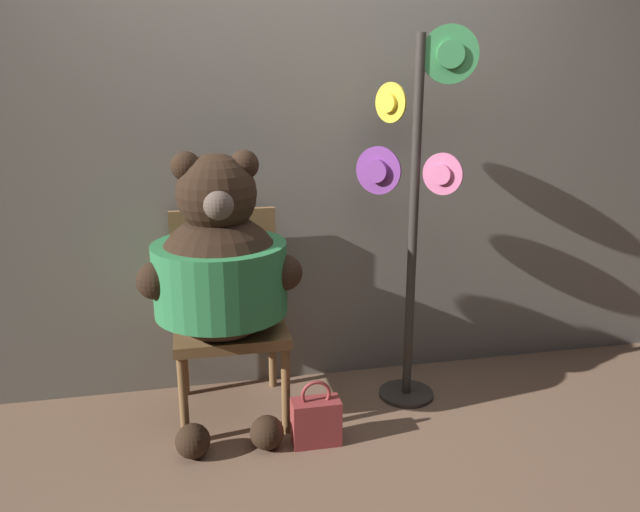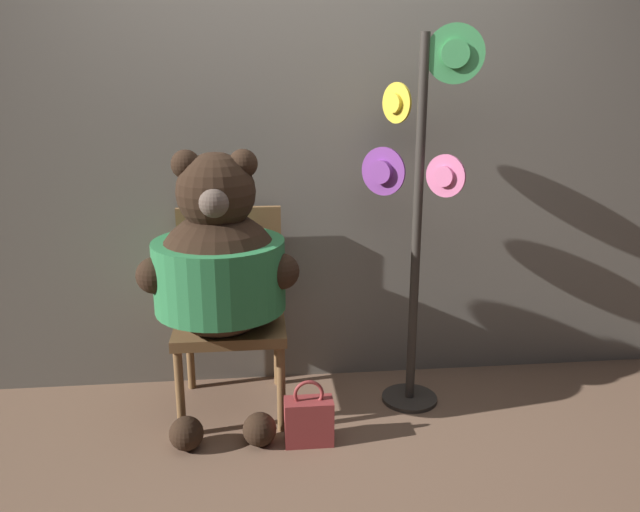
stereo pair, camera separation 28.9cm
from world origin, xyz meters
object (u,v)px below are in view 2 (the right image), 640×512
chair (231,303)px  teddy_bear (219,267)px  handbag_on_ground (309,420)px  hat_display_rack (416,209)px

chair → teddy_bear: 0.30m
teddy_bear → handbag_on_ground: bearing=-34.5°
hat_display_rack → teddy_bear: bearing=-174.6°
handbag_on_ground → chair: bearing=128.3°
teddy_bear → handbag_on_ground: 0.80m
chair → handbag_on_ground: 0.69m
chair → hat_display_rack: (0.89, -0.09, 0.47)m
teddy_bear → handbag_on_ground: (0.38, -0.26, -0.65)m
hat_display_rack → handbag_on_ground: hat_display_rack is taller
teddy_bear → chair: bearing=78.2°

